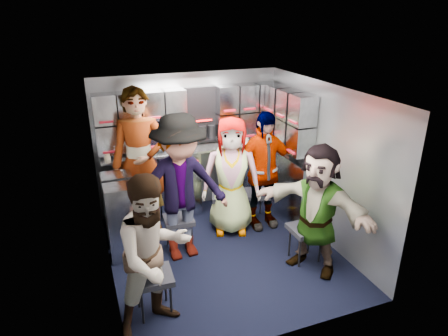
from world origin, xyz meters
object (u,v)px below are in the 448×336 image
object	(u,v)px
attendant_arc_b	(181,189)
attendant_arc_e	(317,209)
jump_seat_near_left	(153,279)
attendant_arc_a	(154,255)
jump_seat_mid_left	(179,221)
jump_seat_center	(226,197)
attendant_standing	(140,164)
attendant_arc_d	(262,171)
jump_seat_mid_right	(256,195)
jump_seat_near_right	(306,231)
attendant_arc_c	(231,176)

from	to	relation	value
attendant_arc_b	attendant_arc_e	distance (m)	1.62
jump_seat_near_left	attendant_arc_a	bearing A→B (deg)	-90.00
jump_seat_near_left	attendant_arc_e	xyz separation A→B (m)	(1.95, 0.09, 0.38)
jump_seat_mid_left	jump_seat_center	distance (m)	0.88
attendant_standing	attendant_arc_b	bearing A→B (deg)	-52.60
jump_seat_mid_left	attendant_arc_d	bearing A→B (deg)	7.38
jump_seat_mid_left	jump_seat_mid_right	world-z (taller)	jump_seat_mid_right
attendant_arc_a	jump_seat_mid_left	bearing A→B (deg)	48.54
jump_seat_near_right	attendant_arc_c	xyz separation A→B (m)	(-0.60, 1.00, 0.42)
jump_seat_near_left	jump_seat_mid_right	bearing A→B (deg)	38.20
attendant_arc_c	jump_seat_near_left	bearing A→B (deg)	-117.37
jump_seat_center	attendant_arc_a	distance (m)	2.16
jump_seat_mid_right	attendant_arc_a	size ratio (longest dim) A/B	0.29
jump_seat_mid_right	attendant_arc_b	world-z (taller)	attendant_arc_b
attendant_arc_d	attendant_arc_e	bearing A→B (deg)	-84.47
attendant_arc_b	attendant_arc_d	xyz separation A→B (m)	(1.26, 0.34, -0.08)
jump_seat_near_right	attendant_arc_a	size ratio (longest dim) A/B	0.28
attendant_arc_b	jump_seat_near_right	bearing A→B (deg)	-28.50
jump_seat_near_right	attendant_arc_a	xyz separation A→B (m)	(-1.95, -0.45, 0.40)
jump_seat_center	jump_seat_mid_left	bearing A→B (deg)	-155.29
jump_seat_near_left	attendant_arc_c	xyz separation A→B (m)	(1.35, 1.27, 0.41)
jump_seat_center	attendant_arc_a	xyz separation A→B (m)	(-1.35, -1.63, 0.38)
jump_seat_mid_left	jump_seat_near_right	bearing A→B (deg)	-30.12
attendant_arc_b	attendant_arc_c	bearing A→B (deg)	20.52
jump_seat_mid_left	attendant_arc_b	distance (m)	0.57
jump_seat_center	attendant_arc_e	distance (m)	1.53
jump_seat_center	attendant_arc_a	size ratio (longest dim) A/B	0.31
attendant_arc_d	attendant_arc_e	world-z (taller)	attendant_arc_d
jump_seat_center	attendant_arc_b	size ratio (longest dim) A/B	0.27
attendant_arc_c	attendant_arc_a	bearing A→B (deg)	-113.58
jump_seat_mid_left	attendant_arc_c	distance (m)	0.93
attendant_arc_a	attendant_arc_e	size ratio (longest dim) A/B	1.02
attendant_standing	attendant_arc_a	world-z (taller)	attendant_standing
jump_seat_center	jump_seat_near_left	bearing A→B (deg)	-132.99
jump_seat_mid_left	jump_seat_near_right	xyz separation A→B (m)	(1.40, -0.81, 0.02)
attendant_arc_a	attendant_arc_d	world-z (taller)	attendant_arc_d
jump_seat_near_right	attendant_arc_c	bearing A→B (deg)	120.79
attendant_standing	attendant_arc_c	xyz separation A→B (m)	(1.15, -0.40, -0.20)
attendant_arc_a	jump_seat_mid_right	bearing A→B (deg)	23.68
jump_seat_mid_right	attendant_arc_e	distance (m)	1.40
attendant_arc_b	attendant_arc_d	distance (m)	1.31
attendant_standing	attendant_arc_b	size ratio (longest dim) A/B	1.10
attendant_arc_a	attendant_arc_c	world-z (taller)	attendant_arc_c
attendant_arc_b	attendant_arc_c	distance (m)	0.89
attendant_arc_b	attendant_arc_e	bearing A→B (deg)	-34.32
attendant_arc_a	attendant_arc_e	world-z (taller)	attendant_arc_a
jump_seat_mid_right	attendant_arc_a	xyz separation A→B (m)	(-1.81, -1.61, 0.42)
jump_seat_center	attendant_standing	distance (m)	1.31
jump_seat_near_right	jump_seat_mid_right	bearing A→B (deg)	96.79
attendant_arc_a	attendant_arc_b	world-z (taller)	attendant_arc_b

